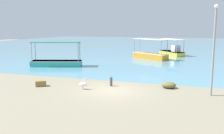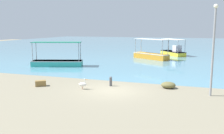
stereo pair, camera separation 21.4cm
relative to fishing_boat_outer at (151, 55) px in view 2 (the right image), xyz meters
The scene contains 11 objects.
ground 18.78m from the fishing_boat_outer, 88.53° to the right, with size 120.00×120.00×0.00m, color gray.
harbor_water 29.25m from the fishing_boat_outer, 89.06° to the left, with size 110.00×90.00×0.00m, color #568CA2.
fishing_boat_outer is the anchor object (origin of this frame).
fishing_boat_far_right 13.69m from the fishing_boat_outer, 132.17° to the right, with size 6.05×3.33×2.81m.
fishing_boat_center 6.20m from the fishing_boat_outer, 64.63° to the left, with size 4.39×4.97×2.60m.
pelican 19.22m from the fishing_boat_outer, 94.92° to the right, with size 0.80×0.39×0.80m.
lamp_post 19.60m from the fishing_boat_outer, 68.37° to the right, with size 0.28×0.28×5.96m.
mooring_bollard 17.54m from the fishing_boat_outer, 90.12° to the right, with size 0.22×0.22×0.75m.
net_pile 17.34m from the fishing_boat_outer, 75.74° to the right, with size 1.08×0.92×0.47m, color brown.
cargo_crate 19.99m from the fishing_boat_outer, 105.02° to the right, with size 0.80×0.45×0.43m, color olive.
glass_bottle 18.36m from the fishing_boat_outer, 96.90° to the right, with size 0.07×0.07×0.27m.
Camera 2 is at (5.63, -16.61, 4.52)m, focal length 40.00 mm.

